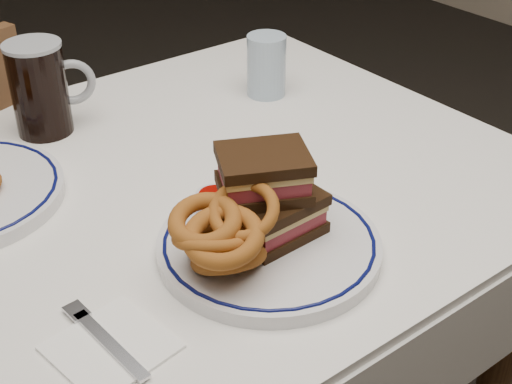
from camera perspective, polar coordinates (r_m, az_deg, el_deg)
dining_table at (r=1.11m, az=-10.16°, el=-5.46°), size 1.27×0.87×0.75m
main_plate at (r=0.93m, az=1.04°, el=-4.26°), size 0.29×0.29×0.02m
reuben_sandwich at (r=0.91m, az=1.10°, el=-0.17°), size 0.14×0.13×0.12m
onion_rings_main at (r=0.86m, az=-2.74°, el=-3.54°), size 0.14×0.14×0.14m
ketchup_ramekin at (r=0.97m, az=-3.31°, el=-0.77°), size 0.05×0.05×0.03m
beer_mug at (r=1.25m, az=-16.82°, el=8.01°), size 0.14×0.10×0.16m
water_glass at (r=1.34m, az=0.84°, el=10.09°), size 0.07×0.07×0.11m
napkin_fork at (r=0.82m, az=-11.66°, el=-11.92°), size 0.13×0.16×0.01m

